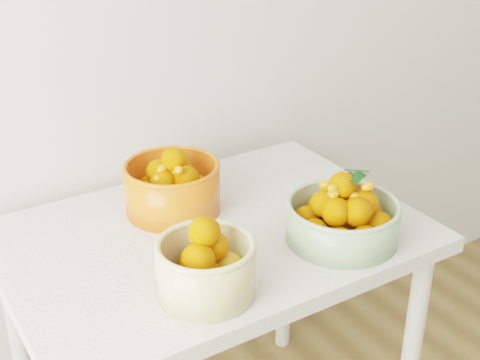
{
  "coord_description": "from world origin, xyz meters",
  "views": [
    {
      "loc": [
        -0.95,
        0.37,
        1.59
      ],
      "look_at": [
        -0.24,
        1.51,
        0.92
      ],
      "focal_mm": 50.0,
      "sensor_mm": 36.0,
      "label": 1
    }
  ],
  "objects_px": {
    "bowl_cream": "(206,266)",
    "bowl_green": "(343,217)",
    "table": "(213,263)",
    "bowl_orange": "(172,186)"
  },
  "relations": [
    {
      "from": "bowl_cream",
      "to": "bowl_green",
      "type": "bearing_deg",
      "value": 2.81
    },
    {
      "from": "bowl_cream",
      "to": "table",
      "type": "bearing_deg",
      "value": 57.63
    },
    {
      "from": "bowl_cream",
      "to": "bowl_orange",
      "type": "distance_m",
      "value": 0.37
    },
    {
      "from": "table",
      "to": "bowl_cream",
      "type": "relative_size",
      "value": 3.9
    },
    {
      "from": "bowl_orange",
      "to": "table",
      "type": "bearing_deg",
      "value": -76.64
    },
    {
      "from": "bowl_green",
      "to": "bowl_orange",
      "type": "height_order",
      "value": "bowl_orange"
    },
    {
      "from": "bowl_cream",
      "to": "bowl_green",
      "type": "height_order",
      "value": "bowl_cream"
    },
    {
      "from": "bowl_orange",
      "to": "bowl_green",
      "type": "bearing_deg",
      "value": -50.74
    },
    {
      "from": "bowl_green",
      "to": "bowl_orange",
      "type": "xyz_separation_m",
      "value": [
        -0.28,
        0.34,
        0.01
      ]
    },
    {
      "from": "table",
      "to": "bowl_cream",
      "type": "bearing_deg",
      "value": -122.37
    }
  ]
}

